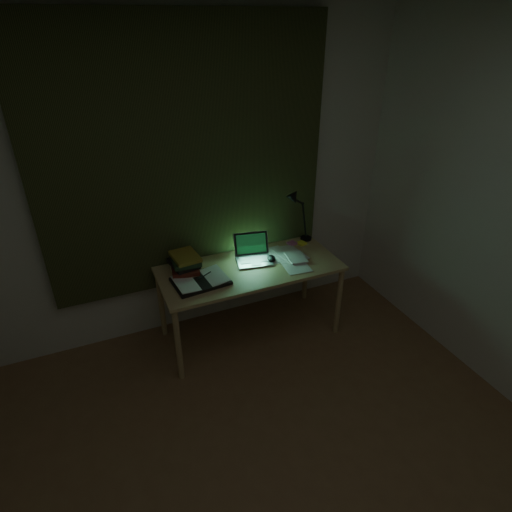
{
  "coord_description": "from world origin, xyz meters",
  "views": [
    {
      "loc": [
        -0.77,
        -1.08,
        2.39
      ],
      "look_at": [
        0.35,
        1.49,
        0.82
      ],
      "focal_mm": 30.0,
      "sensor_mm": 36.0,
      "label": 1
    }
  ],
  "objects": [
    {
      "name": "wall_back",
      "position": [
        0.0,
        2.0,
        1.25
      ],
      "size": [
        3.5,
        0.0,
        2.5
      ],
      "primitive_type": "cube",
      "color": "silver",
      "rests_on": "ground"
    },
    {
      "name": "curtain",
      "position": [
        0.0,
        1.96,
        1.45
      ],
      "size": [
        2.2,
        0.06,
        2.0
      ],
      "primitive_type": "cube",
      "color": "#2A2F17",
      "rests_on": "wall_back"
    },
    {
      "name": "desk",
      "position": [
        0.35,
        1.61,
        0.33
      ],
      "size": [
        1.44,
        0.63,
        0.66
      ],
      "primitive_type": null,
      "color": "tan",
      "rests_on": "floor"
    },
    {
      "name": "laptop",
      "position": [
        0.41,
        1.67,
        0.76
      ],
      "size": [
        0.34,
        0.37,
        0.2
      ],
      "primitive_type": null,
      "rotation": [
        0.0,
        0.0,
        -0.19
      ],
      "color": "#B6B6BB",
      "rests_on": "desk"
    },
    {
      "name": "open_textbook",
      "position": [
        -0.07,
        1.55,
        0.67
      ],
      "size": [
        0.42,
        0.32,
        0.03
      ],
      "primitive_type": null,
      "rotation": [
        0.0,
        0.0,
        0.09
      ],
      "color": "white",
      "rests_on": "desk"
    },
    {
      "name": "book_stack",
      "position": [
        -0.14,
        1.74,
        0.74
      ],
      "size": [
        0.21,
        0.25,
        0.16
      ],
      "primitive_type": null,
      "rotation": [
        0.0,
        0.0,
        0.01
      ],
      "color": "white",
      "rests_on": "desk"
    },
    {
      "name": "loose_papers",
      "position": [
        0.7,
        1.6,
        0.66
      ],
      "size": [
        0.39,
        0.4,
        0.02
      ],
      "primitive_type": null,
      "rotation": [
        0.0,
        0.0,
        -0.24
      ],
      "color": "silver",
      "rests_on": "desk"
    },
    {
      "name": "mouse",
      "position": [
        0.55,
        1.63,
        0.68
      ],
      "size": [
        0.1,
        0.12,
        0.04
      ],
      "primitive_type": "ellipsoid",
      "rotation": [
        0.0,
        0.0,
        -0.34
      ],
      "color": "black",
      "rests_on": "desk"
    },
    {
      "name": "sticky_yellow",
      "position": [
        0.92,
        1.79,
        0.66
      ],
      "size": [
        0.09,
        0.09,
        0.02
      ],
      "primitive_type": "cube",
      "rotation": [
        0.0,
        0.0,
        0.31
      ],
      "color": "#FEEF35",
      "rests_on": "desk"
    },
    {
      "name": "sticky_pink",
      "position": [
        0.84,
        1.83,
        0.66
      ],
      "size": [
        0.08,
        0.08,
        0.02
      ],
      "primitive_type": "cube",
      "rotation": [
        0.0,
        0.0,
        0.2
      ],
      "color": "#CD4F97",
      "rests_on": "desk"
    },
    {
      "name": "desk_lamp",
      "position": [
        1.0,
        1.86,
        0.92
      ],
      "size": [
        0.39,
        0.32,
        0.53
      ],
      "primitive_type": null,
      "rotation": [
        0.0,
        0.0,
        0.12
      ],
      "color": "black",
      "rests_on": "desk"
    }
  ]
}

